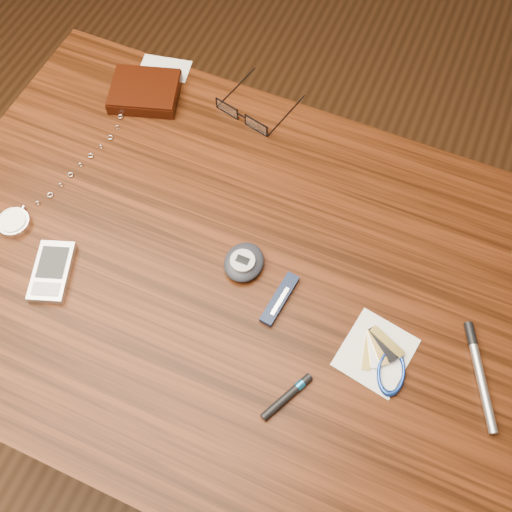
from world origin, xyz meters
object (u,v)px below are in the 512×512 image
Objects in this scene: eyeglasses at (244,115)px; pedometer at (244,262)px; desk at (236,297)px; notepad_keys at (384,361)px; silver_pen at (478,367)px; pocket_watch at (19,218)px; pocket_knife at (280,299)px; wallet_and_card at (145,91)px; pda_phone at (52,271)px.

eyeglasses is 2.02× the size of pedometer.
desk is 14.62× the size of pedometer.
notepad_keys is 0.80× the size of silver_pen.
pedometer is at bearing 56.37° from desk.
pocket_knife is (0.43, 0.04, -0.00)m from pocket_watch.
notepad_keys is (0.54, -0.30, -0.01)m from wallet_and_card.
wallet_and_card is 0.52× the size of pocket_watch.
pocket_knife is at bearing -177.07° from silver_pen.
pocket_watch is 2.89× the size of notepad_keys.
pocket_watch is (-0.24, -0.33, -0.00)m from eyeglasses.
pedometer is at bearing 25.96° from pda_phone.
pocket_knife is (-0.17, 0.03, 0.00)m from notepad_keys.
pocket_knife is (0.19, -0.29, -0.01)m from eyeglasses.
wallet_and_card is 0.37m from pda_phone.
notepad_keys is at bearing -42.03° from eyeglasses.
eyeglasses is 1.25× the size of pda_phone.
eyeglasses is at bearing 122.58° from pocket_knife.
pedometer reaches higher than silver_pen.
silver_pen is (0.48, -0.28, -0.00)m from eyeglasses.
wallet_and_card is at bearing 138.42° from desk.
pda_phone is (0.10, -0.06, 0.00)m from pocket_watch.
wallet_and_card is (-0.29, 0.26, 0.11)m from desk.
eyeglasses is 0.41× the size of pocket_watch.
notepad_keys is (0.60, 0.01, -0.00)m from pocket_watch.
wallet_and_card is 0.46m from pocket_knife.
eyeglasses is 0.48m from notepad_keys.
wallet_and_card reaches higher than pocket_knife.
silver_pen is at bearing 3.99° from pocket_watch.
desk is 7.25× the size of eyeglasses.
silver_pen is (0.29, 0.01, 0.00)m from pocket_knife.
pocket_knife is (0.37, -0.27, -0.01)m from wallet_and_card.
pocket_watch is 0.37m from pedometer.
wallet_and_card is at bearing 150.83° from notepad_keys.
wallet_and_card reaches higher than notepad_keys.
pocket_knife is (0.07, -0.03, -0.01)m from pedometer.
pocket_watch and pda_phone have the same top height.
notepad_keys is at bearing -160.60° from silver_pen.
wallet_and_card is 0.38m from pedometer.
wallet_and_card is 1.50× the size of notepad_keys.
pda_phone is at bearing -110.39° from eyeglasses.
wallet_and_card is at bearing 141.09° from pedometer.
pda_phone is (0.04, -0.37, -0.01)m from wallet_and_card.
pedometer is (0.36, 0.07, 0.01)m from pocket_watch.
desk is 5.76× the size of wallet_and_card.
pocket_watch reaches higher than desk.
notepad_keys is at bearing -14.02° from pedometer.
pedometer is at bearing 177.35° from silver_pen.
pocket_watch is 0.60m from notepad_keys.
wallet_and_card is 0.71m from silver_pen.
eyeglasses is at bearing 53.39° from pocket_watch.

